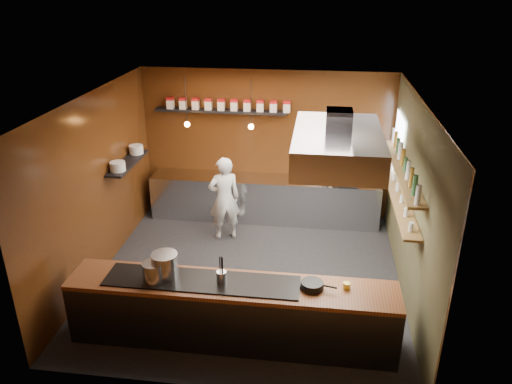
% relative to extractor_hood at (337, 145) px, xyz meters
% --- Properties ---
extents(floor, '(5.00, 5.00, 0.00)m').
position_rel_extractor_hood_xyz_m(floor, '(-1.30, 0.40, -2.51)').
color(floor, black).
rests_on(floor, ground).
extents(back_wall, '(5.00, 0.00, 5.00)m').
position_rel_extractor_hood_xyz_m(back_wall, '(-1.30, 2.90, -1.01)').
color(back_wall, '#3C1B0A').
rests_on(back_wall, ground).
extents(left_wall, '(0.00, 5.00, 5.00)m').
position_rel_extractor_hood_xyz_m(left_wall, '(-3.80, 0.40, -1.01)').
color(left_wall, '#3C1B0A').
rests_on(left_wall, ground).
extents(right_wall, '(0.00, 5.00, 5.00)m').
position_rel_extractor_hood_xyz_m(right_wall, '(1.20, 0.40, -1.01)').
color(right_wall, '#434126').
rests_on(right_wall, ground).
extents(ceiling, '(5.00, 5.00, 0.00)m').
position_rel_extractor_hood_xyz_m(ceiling, '(-1.30, 0.40, 0.49)').
color(ceiling, silver).
rests_on(ceiling, back_wall).
extents(window_pane, '(0.00, 1.00, 1.00)m').
position_rel_extractor_hood_xyz_m(window_pane, '(1.15, 2.10, -0.61)').
color(window_pane, white).
rests_on(window_pane, right_wall).
extents(prep_counter, '(4.60, 0.65, 0.90)m').
position_rel_extractor_hood_xyz_m(prep_counter, '(-1.30, 2.57, -2.06)').
color(prep_counter, silver).
rests_on(prep_counter, floor).
extents(pass_counter, '(4.40, 0.72, 0.94)m').
position_rel_extractor_hood_xyz_m(pass_counter, '(-1.30, -1.20, -2.04)').
color(pass_counter, '#38383D').
rests_on(pass_counter, floor).
extents(tin_shelf, '(2.60, 0.26, 0.04)m').
position_rel_extractor_hood_xyz_m(tin_shelf, '(-2.20, 2.76, -0.31)').
color(tin_shelf, black).
rests_on(tin_shelf, back_wall).
extents(plate_shelf, '(0.30, 1.40, 0.04)m').
position_rel_extractor_hood_xyz_m(plate_shelf, '(-3.64, 1.40, -0.96)').
color(plate_shelf, black).
rests_on(plate_shelf, left_wall).
extents(bottle_shelf_upper, '(0.26, 2.80, 0.04)m').
position_rel_extractor_hood_xyz_m(bottle_shelf_upper, '(1.04, 0.70, -0.59)').
color(bottle_shelf_upper, olive).
rests_on(bottle_shelf_upper, right_wall).
extents(bottle_shelf_lower, '(0.26, 2.80, 0.04)m').
position_rel_extractor_hood_xyz_m(bottle_shelf_lower, '(1.04, 0.70, -1.06)').
color(bottle_shelf_lower, olive).
rests_on(bottle_shelf_lower, right_wall).
extents(extractor_hood, '(1.20, 2.00, 0.72)m').
position_rel_extractor_hood_xyz_m(extractor_hood, '(0.00, 0.00, 0.00)').
color(extractor_hood, '#38383D').
rests_on(extractor_hood, ceiling).
extents(pendant_left, '(0.10, 0.10, 0.95)m').
position_rel_extractor_hood_xyz_m(pendant_left, '(-2.70, 2.10, -0.35)').
color(pendant_left, black).
rests_on(pendant_left, ceiling).
extents(pendant_right, '(0.10, 0.10, 0.95)m').
position_rel_extractor_hood_xyz_m(pendant_right, '(-1.50, 2.10, -0.35)').
color(pendant_right, black).
rests_on(pendant_right, ceiling).
extents(storage_tins, '(2.43, 0.13, 0.22)m').
position_rel_extractor_hood_xyz_m(storage_tins, '(-2.05, 2.76, -0.17)').
color(storage_tins, beige).
rests_on(storage_tins, tin_shelf).
extents(plate_stacks, '(0.26, 1.16, 0.16)m').
position_rel_extractor_hood_xyz_m(plate_stacks, '(-3.64, 1.40, -0.86)').
color(plate_stacks, silver).
rests_on(plate_stacks, plate_shelf).
extents(bottles, '(0.06, 2.66, 0.24)m').
position_rel_extractor_hood_xyz_m(bottles, '(1.04, 0.70, -0.45)').
color(bottles, silver).
rests_on(bottles, bottle_shelf_upper).
extents(wine_glasses, '(0.07, 2.37, 0.13)m').
position_rel_extractor_hood_xyz_m(wine_glasses, '(1.04, 0.70, -0.97)').
color(wine_glasses, silver).
rests_on(wine_glasses, bottle_shelf_lower).
extents(stockpot_large, '(0.46, 0.46, 0.34)m').
position_rel_extractor_hood_xyz_m(stockpot_large, '(-2.20, -1.17, -1.39)').
color(stockpot_large, '#B4B6BB').
rests_on(stockpot_large, pass_counter).
extents(stockpot_small, '(0.38, 0.38, 0.27)m').
position_rel_extractor_hood_xyz_m(stockpot_small, '(-2.32, -1.29, -1.43)').
color(stockpot_small, '#B1B3B8').
rests_on(stockpot_small, pass_counter).
extents(utensil_crock, '(0.17, 0.17, 0.17)m').
position_rel_extractor_hood_xyz_m(utensil_crock, '(-1.42, -1.22, -1.48)').
color(utensil_crock, silver).
rests_on(utensil_crock, pass_counter).
extents(frying_pan, '(0.48, 0.31, 0.08)m').
position_rel_extractor_hood_xyz_m(frying_pan, '(-0.24, -1.17, -1.53)').
color(frying_pan, black).
rests_on(frying_pan, pass_counter).
extents(butter_jar, '(0.12, 0.12, 0.09)m').
position_rel_extractor_hood_xyz_m(butter_jar, '(0.20, -1.11, -1.54)').
color(butter_jar, yellow).
rests_on(butter_jar, pass_counter).
extents(espresso_machine, '(0.48, 0.47, 0.40)m').
position_rel_extractor_hood_xyz_m(espresso_machine, '(0.32, 2.64, -1.40)').
color(espresso_machine, black).
rests_on(espresso_machine, prep_counter).
extents(chef, '(0.70, 0.59, 1.63)m').
position_rel_extractor_hood_xyz_m(chef, '(-1.95, 1.68, -1.69)').
color(chef, silver).
rests_on(chef, floor).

